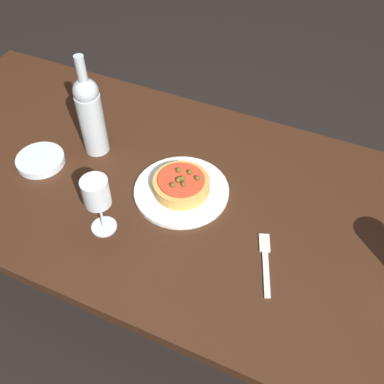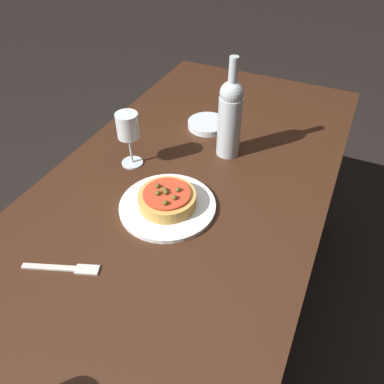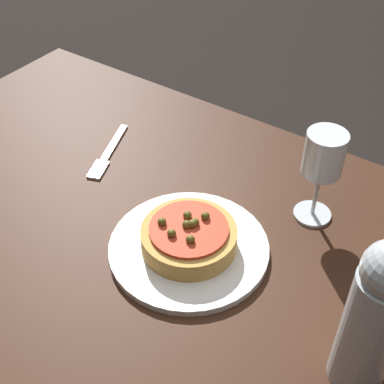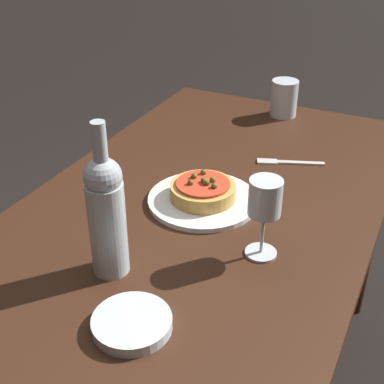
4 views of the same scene
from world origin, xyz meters
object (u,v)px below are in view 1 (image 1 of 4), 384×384
Objects in this scene: dining_table at (148,200)px; dinner_plate at (181,192)px; fork at (265,260)px; pizza at (181,185)px; wine_glass at (97,195)px; wine_bottle at (90,114)px; side_bowl at (41,160)px.

dinner_plate reaches higher than dining_table.
pizza is at bearing 47.12° from fork.
pizza is at bearing -124.69° from wine_glass.
wine_glass is at bearing 55.31° from pizza.
wine_bottle is at bearing -16.04° from dining_table.
wine_glass is at bearing 84.30° from dining_table.
pizza is at bearing -171.97° from side_bowl.
dinner_plate is 0.25m from wine_glass.
wine_bottle is at bearing -11.00° from pizza.
side_bowl is (0.31, 0.06, 0.09)m from dining_table.
dining_table is 0.33m from side_bowl.
wine_bottle is (0.30, -0.06, 0.10)m from pizza.
fork is (-0.28, 0.11, -0.00)m from dinner_plate.
dinner_plate is at bearing 34.30° from pizza.
dining_table is 9.20× the size of fork.
side_bowl is at bearing -23.53° from wine_glass.
wine_bottle is at bearing -11.02° from dinner_plate.
dining_table is 0.41m from fork.
fork is (-0.40, -0.07, -0.12)m from wine_glass.
side_bowl is (0.42, 0.06, -0.02)m from pizza.
dinner_plate is 1.88× the size of side_bowl.
wine_glass is 0.43m from fork.
pizza is 0.88× the size of fork.
pizza is 0.49× the size of wine_bottle.
dinner_plate is at bearing -171.97° from side_bowl.
side_bowl reaches higher than dining_table.
pizza is 0.30m from fork.
dining_table is 0.14m from dinner_plate.
wine_bottle is 1.79× the size of fork.
pizza is 0.24m from wine_glass.
dinner_plate is (-0.11, 0.00, 0.09)m from dining_table.
fork is at bearing 157.81° from pizza.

